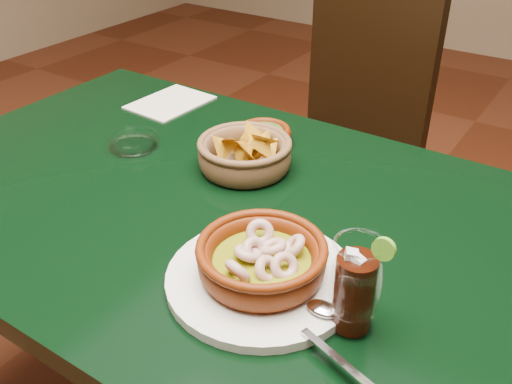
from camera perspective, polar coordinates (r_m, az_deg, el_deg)
The scene contains 8 objects.
dining_table at distance 1.10m, azimuth -5.51°, elevation -4.45°, with size 1.20×0.80×0.75m.
dining_chair at distance 1.71m, azimuth 7.92°, elevation 4.89°, with size 0.54×0.54×0.97m.
shrimp_plate at distance 0.82m, azimuth 0.61°, elevation -7.28°, with size 0.36×0.28×0.08m.
chip_basket at distance 1.10m, azimuth -1.10°, elevation 3.83°, with size 0.21×0.21×0.11m.
guacamole_ramekin at distance 1.20m, azimuth 0.79°, elevation 5.72°, with size 0.13×0.13×0.05m.
cola_drink at distance 0.74m, azimuth 9.86°, elevation -9.34°, with size 0.13×0.13×0.15m.
glass_ashtray at distance 1.22m, azimuth -12.21°, elevation 4.95°, with size 0.12×0.12×0.03m.
paper_menu at distance 1.43m, azimuth -8.57°, elevation 8.85°, with size 0.15×0.20×0.00m.
Camera 1 is at (0.58, -0.68, 1.30)m, focal length 40.00 mm.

